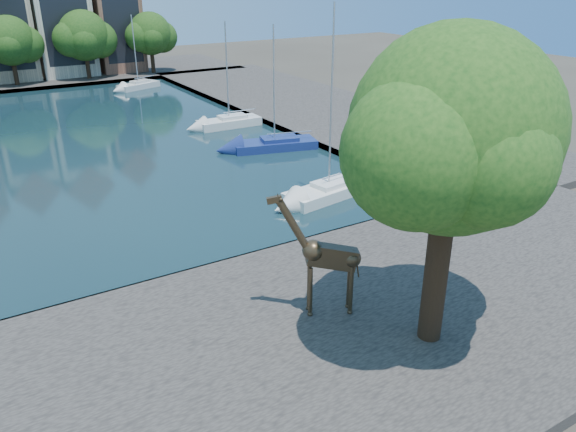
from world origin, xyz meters
The scene contains 15 objects.
ground centered at (0.00, 0.00, 0.00)m, with size 160.00×160.00×0.00m, color #38332B.
water_basin centered at (0.00, 24.00, 0.04)m, with size 38.00×50.00×0.08m, color black.
near_quay centered at (0.00, -7.00, 0.25)m, with size 50.00×14.00×0.50m, color #48433E.
right_quay centered at (25.00, 24.00, 0.25)m, with size 14.00×52.00×0.50m, color #48433E.
plane_tree centered at (7.62, -9.01, 7.67)m, with size 8.32×6.40×10.62m.
townhouse_east_mid centered at (8.50, 55.99, 8.10)m, with size 6.43×9.18×16.65m.
townhouse_east_end centered at (15.00, 55.99, 7.11)m, with size 5.44×9.18×14.43m.
far_tree_mid_east centered at (2.10, 50.49, 5.13)m, with size 7.02×5.40×7.52m.
far_tree_east centered at (10.11, 50.49, 5.24)m, with size 7.54×5.80×7.84m.
far_tree_far_east centered at (18.09, 50.49, 5.08)m, with size 6.76×5.20×7.36m.
giraffe_statue centered at (5.23, -5.77, 2.84)m, with size 3.13×1.78×4.77m.
sailboat_right_a centered at (12.82, 4.63, 0.60)m, with size 5.98×2.91×10.80m.
sailboat_right_b centered at (15.00, 14.73, 0.55)m, with size 6.54×3.67×8.91m.
sailboat_right_c centered at (15.00, 22.47, 0.60)m, with size 5.45×1.99×8.61m.
sailboat_right_d centered at (13.71, 43.27, 0.56)m, with size 5.21×3.43×7.94m.
Camera 1 is at (-5.31, -20.44, 12.29)m, focal length 35.00 mm.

